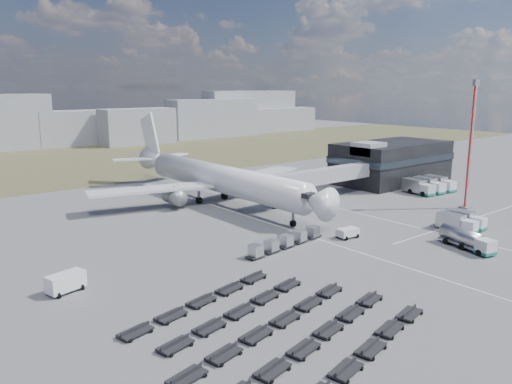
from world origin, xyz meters
TOP-DOWN VIEW (x-y plane):
  - ground at (0.00, 0.00)m, footprint 420.00×420.00m
  - grass_strip at (0.00, 110.00)m, footprint 420.00×90.00m
  - lane_markings at (9.77, 3.00)m, footprint 47.12×110.00m
  - terminal at (47.77, 23.96)m, footprint 30.40×16.40m
  - jet_bridge at (15.90, 20.42)m, footprint 30.30×3.80m
  - airliner at (0.00, 32.38)m, footprint 51.59×64.53m
  - skyline at (-2.52, 153.11)m, footprint 303.49×27.17m
  - fuel_tanker at (11.64, -16.17)m, footprint 4.30×9.24m
  - pushback_tug at (2.15, -1.42)m, footprint 3.66×2.27m
  - utility_van at (-40.07, 4.96)m, footprint 4.71×2.97m
  - catering_truck at (9.06, 31.69)m, footprint 2.51×5.52m
  - service_trucks_near at (20.76, -10.23)m, footprint 5.79×6.81m
  - service_trucks_far at (43.68, 10.38)m, footprint 10.72×8.56m
  - uld_row at (-8.85, 1.08)m, footprint 15.93×3.74m
  - baggage_dollies at (-27.30, -17.60)m, footprint 29.01×25.70m
  - floodlight_mast at (35.79, -2.80)m, footprint 2.37×1.93m

SIDE VIEW (x-z plane):
  - ground at x=0.00m, z-range 0.00..0.00m
  - grass_strip at x=0.00m, z-range 0.00..0.01m
  - lane_markings at x=9.77m, z-range 0.00..0.01m
  - baggage_dollies at x=-27.30m, z-range 0.00..0.82m
  - pushback_tug at x=2.15m, z-range 0.00..1.55m
  - uld_row at x=-8.85m, z-range 0.17..1.91m
  - utility_van at x=-40.07m, z-range 0.00..2.32m
  - catering_truck at x=9.06m, z-range 0.03..2.51m
  - service_trucks_near at x=20.76m, z-range 0.11..2.74m
  - fuel_tanker at x=11.64m, z-range 0.00..2.90m
  - service_trucks_far at x=43.68m, z-range 0.13..3.16m
  - jet_bridge at x=15.90m, z-range 1.53..8.58m
  - terminal at x=47.77m, z-range -0.25..10.75m
  - airliner at x=0.00m, z-range -3.52..14.10m
  - skyline at x=-2.52m, z-range -2.08..21.69m
  - floodlight_mast at x=35.79m, z-range 0.03..25.01m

